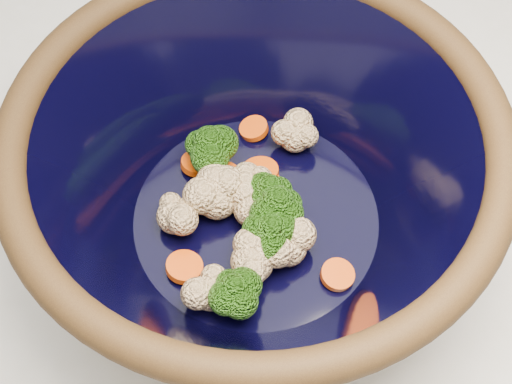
# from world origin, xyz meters

# --- Properties ---
(counter) EXTENTS (1.20, 1.20, 0.90)m
(counter) POSITION_xyz_m (0.00, 0.00, 0.45)
(counter) COLOR silver
(counter) RESTS_ON ground
(mixing_bowl) EXTENTS (0.37, 0.37, 0.16)m
(mixing_bowl) POSITION_xyz_m (-0.09, -0.09, 0.99)
(mixing_bowl) COLOR black
(mixing_bowl) RESTS_ON counter
(vegetable_pile) EXTENTS (0.17, 0.18, 0.05)m
(vegetable_pile) POSITION_xyz_m (-0.10, -0.09, 0.96)
(vegetable_pile) COLOR #608442
(vegetable_pile) RESTS_ON mixing_bowl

